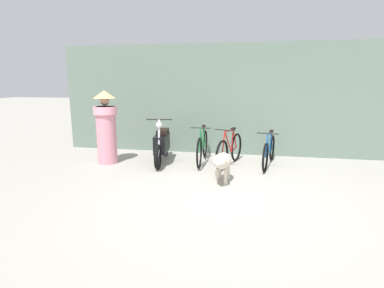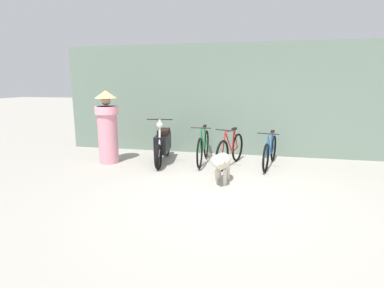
{
  "view_description": "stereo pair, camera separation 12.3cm",
  "coord_description": "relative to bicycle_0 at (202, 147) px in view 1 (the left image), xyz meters",
  "views": [
    {
      "loc": [
        0.33,
        -4.71,
        1.88
      ],
      "look_at": [
        -0.8,
        1.18,
        0.65
      ],
      "focal_mm": 28.0,
      "sensor_mm": 36.0,
      "label": 1
    },
    {
      "loc": [
        0.45,
        -4.69,
        1.88
      ],
      "look_at": [
        -0.8,
        1.18,
        0.65
      ],
      "focal_mm": 28.0,
      "sensor_mm": 36.0,
      "label": 2
    }
  ],
  "objects": [
    {
      "name": "ground_plane",
      "position": [
        0.74,
        -2.2,
        -0.37
      ],
      "size": [
        60.0,
        60.0,
        0.0
      ],
      "primitive_type": "plane",
      "color": "#9E998E"
    },
    {
      "name": "shop_wall_back",
      "position": [
        0.74,
        1.07,
        1.06
      ],
      "size": [
        9.56,
        0.2,
        2.87
      ],
      "color": "slate",
      "rests_on": "ground"
    },
    {
      "name": "bicycle_0",
      "position": [
        0.0,
        0.0,
        0.0
      ],
      "size": [
        0.46,
        1.75,
        0.9
      ],
      "rotation": [
        0.0,
        0.0,
        -1.55
      ],
      "color": "black",
      "rests_on": "ground"
    },
    {
      "name": "bicycle_1",
      "position": [
        0.66,
        -0.18,
        -0.01
      ],
      "size": [
        0.57,
        1.59,
        0.89
      ],
      "rotation": [
        0.0,
        0.0,
        -1.85
      ],
      "color": "black",
      "rests_on": "ground"
    },
    {
      "name": "bicycle_2",
      "position": [
        1.55,
        -0.03,
        -0.03
      ],
      "size": [
        0.49,
        1.66,
        0.82
      ],
      "rotation": [
        0.0,
        0.0,
        -1.77
      ],
      "color": "black",
      "rests_on": "ground"
    },
    {
      "name": "motorcycle",
      "position": [
        -0.95,
        -0.17,
        0.06
      ],
      "size": [
        0.58,
        1.84,
        1.09
      ],
      "rotation": [
        0.0,
        0.0,
        -1.43
      ],
      "color": "black",
      "rests_on": "ground"
    },
    {
      "name": "stray_dog",
      "position": [
        0.6,
        -1.44,
        0.04
      ],
      "size": [
        0.35,
        1.06,
        0.62
      ],
      "rotation": [
        0.0,
        0.0,
        4.64
      ],
      "color": "beige",
      "rests_on": "ground"
    },
    {
      "name": "person_in_robes",
      "position": [
        -2.2,
        -0.49,
        0.52
      ],
      "size": [
        0.73,
        0.73,
        1.71
      ],
      "rotation": [
        0.0,
        0.0,
        2.59
      ],
      "color": "pink",
      "rests_on": "ground"
    }
  ]
}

